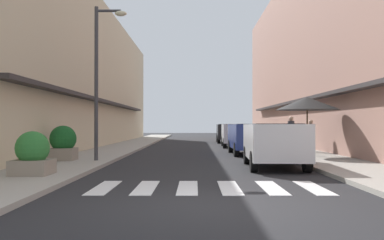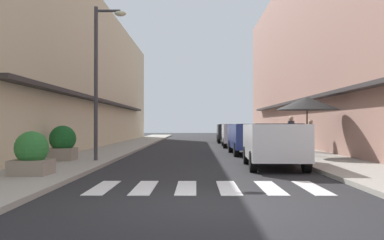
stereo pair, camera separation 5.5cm
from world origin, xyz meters
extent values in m
plane|color=#232326|center=(0.00, 17.32, 0.00)|extent=(95.27, 95.27, 0.00)
cube|color=#9E998E|center=(-4.67, 17.32, 0.06)|extent=(2.59, 60.63, 0.12)
cube|color=#9E998E|center=(4.67, 17.32, 0.06)|extent=(2.59, 60.63, 0.12)
cube|color=beige|center=(-8.46, 18.49, 4.54)|extent=(5.00, 40.97, 9.08)
cube|color=#332D2D|center=(-5.71, 18.49, 2.80)|extent=(0.50, 28.68, 0.16)
cube|color=#A87A6B|center=(8.46, 18.49, 5.88)|extent=(5.00, 40.97, 11.75)
cube|color=#332D2D|center=(5.71, 18.49, 2.80)|extent=(0.50, 28.68, 0.16)
cube|color=silver|center=(-2.38, 2.08, 0.01)|extent=(0.45, 2.20, 0.01)
cube|color=silver|center=(-1.43, 2.08, 0.01)|extent=(0.45, 2.20, 0.01)
cube|color=silver|center=(-0.48, 2.08, 0.01)|extent=(0.45, 2.20, 0.01)
cube|color=silver|center=(0.47, 2.08, 0.01)|extent=(0.45, 2.20, 0.01)
cube|color=silver|center=(1.42, 2.08, 0.01)|extent=(0.45, 2.20, 0.01)
cube|color=silver|center=(2.38, 2.08, 0.01)|extent=(0.45, 2.20, 0.01)
cube|color=silver|center=(2.32, 6.55, 0.89)|extent=(1.92, 4.11, 1.13)
cube|color=black|center=(2.32, 6.35, 1.19)|extent=(1.57, 2.32, 0.56)
cylinder|color=black|center=(1.58, 7.92, 0.32)|extent=(0.25, 0.65, 0.64)
cylinder|color=black|center=(3.17, 7.85, 0.32)|extent=(0.25, 0.65, 0.64)
cylinder|color=black|center=(1.47, 5.26, 0.32)|extent=(0.25, 0.65, 0.64)
cylinder|color=black|center=(3.06, 5.19, 0.32)|extent=(0.25, 0.65, 0.64)
cube|color=navy|center=(2.32, 12.83, 0.89)|extent=(1.78, 4.34, 1.13)
cube|color=black|center=(2.32, 12.62, 1.19)|extent=(1.49, 2.44, 0.56)
cylinder|color=black|center=(1.51, 14.26, 0.32)|extent=(0.22, 0.64, 0.64)
cylinder|color=black|center=(3.10, 14.27, 0.32)|extent=(0.22, 0.64, 0.64)
cylinder|color=black|center=(1.54, 11.40, 0.32)|extent=(0.22, 0.64, 0.64)
cylinder|color=black|center=(3.13, 11.41, 0.32)|extent=(0.22, 0.64, 0.64)
cube|color=silver|center=(2.32, 19.55, 0.89)|extent=(1.88, 4.41, 1.13)
cube|color=black|center=(2.32, 19.33, 1.19)|extent=(1.54, 2.48, 0.56)
cylinder|color=black|center=(1.57, 21.01, 0.32)|extent=(0.24, 0.65, 0.64)
cylinder|color=black|center=(3.16, 20.96, 0.32)|extent=(0.24, 0.65, 0.64)
cylinder|color=black|center=(1.48, 18.13, 0.32)|extent=(0.24, 0.65, 0.64)
cylinder|color=black|center=(3.07, 18.09, 0.32)|extent=(0.24, 0.65, 0.64)
cube|color=black|center=(2.32, 26.09, 0.89)|extent=(1.86, 4.40, 1.13)
cube|color=black|center=(2.32, 25.88, 1.19)|extent=(1.53, 2.48, 0.56)
cylinder|color=black|center=(1.56, 27.55, 0.32)|extent=(0.24, 0.65, 0.64)
cylinder|color=black|center=(3.15, 27.51, 0.32)|extent=(0.24, 0.65, 0.64)
cylinder|color=black|center=(1.49, 24.68, 0.32)|extent=(0.24, 0.65, 0.64)
cylinder|color=black|center=(3.08, 24.64, 0.32)|extent=(0.24, 0.65, 0.64)
cylinder|color=#38383D|center=(-3.95, 8.07, 2.96)|extent=(0.14, 0.14, 5.67)
cylinder|color=#38383D|center=(-3.50, 8.07, 5.64)|extent=(0.90, 0.10, 0.10)
ellipsoid|color=beige|center=(-3.05, 8.07, 5.54)|extent=(0.44, 0.28, 0.20)
cylinder|color=#262626|center=(4.46, 10.53, 0.15)|extent=(0.48, 0.48, 0.06)
cylinder|color=#4C3823|center=(4.46, 10.53, 1.23)|extent=(0.06, 0.06, 2.21)
cone|color=black|center=(4.46, 10.53, 2.33)|extent=(2.70, 2.70, 0.55)
cube|color=gray|center=(-4.59, 3.58, 0.32)|extent=(0.97, 0.97, 0.39)
sphere|color=#2D7533|center=(-4.59, 3.58, 0.82)|extent=(0.89, 0.89, 0.89)
cube|color=gray|center=(-5.20, 8.16, 0.35)|extent=(0.90, 0.90, 0.45)
sphere|color=#195623|center=(-5.20, 8.16, 0.91)|extent=(0.98, 0.98, 0.98)
cylinder|color=#282B33|center=(4.67, 14.51, 0.54)|extent=(0.26, 0.26, 0.84)
cylinder|color=#333338|center=(4.67, 14.51, 1.30)|extent=(0.34, 0.34, 0.67)
sphere|color=tan|center=(4.67, 14.51, 1.74)|extent=(0.23, 0.23, 0.23)
cylinder|color=#282B33|center=(5.20, 12.72, 0.49)|extent=(0.26, 0.26, 0.75)
cylinder|color=#333338|center=(5.20, 12.72, 1.16)|extent=(0.34, 0.34, 0.59)
sphere|color=tan|center=(5.20, 12.72, 1.56)|extent=(0.20, 0.20, 0.20)
camera|label=1|loc=(-0.31, -7.63, 1.44)|focal=39.98mm
camera|label=2|loc=(-0.25, -7.63, 1.44)|focal=39.98mm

